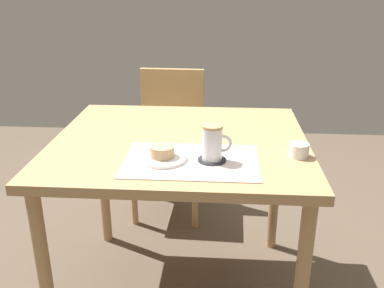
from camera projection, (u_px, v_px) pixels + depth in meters
The scene contains 8 objects.
dining_table at pixel (180, 159), 1.74m from camera, with size 1.01×0.89×0.76m.
wooden_chair at pixel (170, 134), 2.57m from camera, with size 0.43×0.43×0.85m.
placemat at pixel (191, 161), 1.50m from camera, with size 0.47×0.32×0.00m, color silver.
pastry_plate at pixel (162, 158), 1.50m from camera, with size 0.17×0.17×0.01m, color white.
pastry at pixel (162, 151), 1.49m from camera, with size 0.09×0.09×0.04m, color tan.
coffee_coaster at pixel (212, 160), 1.49m from camera, with size 0.10×0.10×0.01m, color #232328.
coffee_mug at pixel (213, 142), 1.47m from camera, with size 0.10×0.07×0.13m.
sugar_bowl at pixel (299, 150), 1.53m from camera, with size 0.07×0.07×0.05m, color white.
Camera 1 is at (0.16, -1.59, 1.36)m, focal length 40.00 mm.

